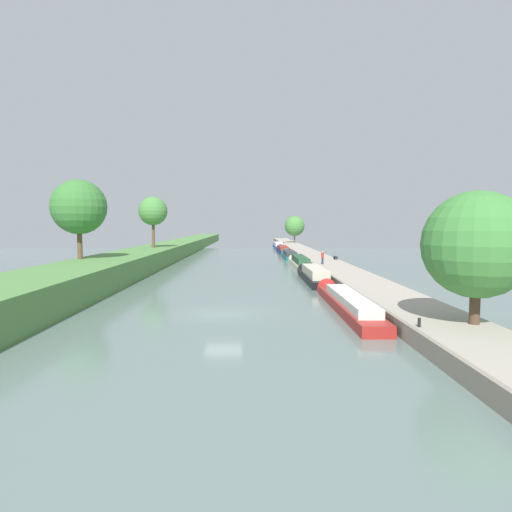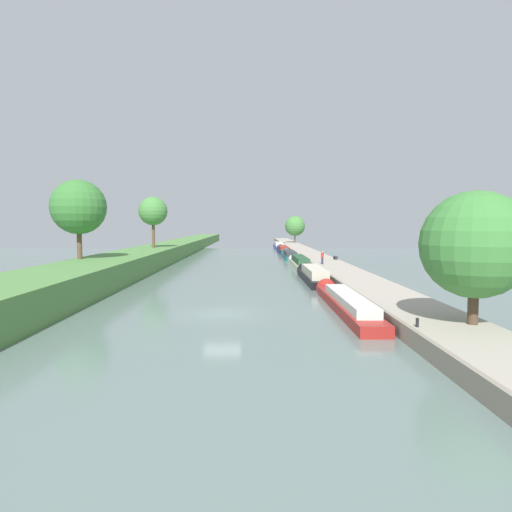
% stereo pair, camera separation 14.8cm
% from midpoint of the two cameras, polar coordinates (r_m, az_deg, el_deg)
% --- Properties ---
extents(ground_plane, '(160.00, 160.00, 0.00)m').
position_cam_midpoint_polar(ground_plane, '(30.05, -4.33, -7.34)').
color(ground_plane, slate).
extents(left_grassy_bank, '(6.84, 260.00, 2.33)m').
position_cam_midpoint_polar(left_grassy_bank, '(33.46, -27.79, -4.60)').
color(left_grassy_bank, '#518442').
rests_on(left_grassy_bank, ground_plane).
extents(right_towpath, '(4.47, 260.00, 0.87)m').
position_cam_midpoint_polar(right_towpath, '(31.57, 18.32, -6.18)').
color(right_towpath, '#A89E8E').
rests_on(right_towpath, ground_plane).
extents(stone_quay, '(0.25, 260.00, 0.92)m').
position_cam_midpoint_polar(stone_quay, '(30.89, 14.15, -6.27)').
color(stone_quay, gray).
rests_on(stone_quay, ground_plane).
extents(narrowboat_red, '(1.80, 16.24, 1.77)m').
position_cam_midpoint_polar(narrowboat_red, '(32.01, 11.25, -5.75)').
color(narrowboat_red, maroon).
rests_on(narrowboat_red, ground_plane).
extents(narrowboat_black, '(2.04, 13.77, 2.16)m').
position_cam_midpoint_polar(narrowboat_black, '(47.44, 7.18, -2.38)').
color(narrowboat_black, black).
rests_on(narrowboat_black, ground_plane).
extents(narrowboat_cream, '(1.84, 15.74, 2.07)m').
position_cam_midpoint_polar(narrowboat_cream, '(62.55, 5.45, -0.79)').
color(narrowboat_cream, beige).
rests_on(narrowboat_cream, ground_plane).
extents(narrowboat_teal, '(2.11, 13.57, 2.03)m').
position_cam_midpoint_polar(narrowboat_teal, '(78.99, 4.15, 0.15)').
color(narrowboat_teal, '#195B60').
rests_on(narrowboat_teal, ground_plane).
extents(narrowboat_navy, '(2.03, 14.69, 1.96)m').
position_cam_midpoint_polar(narrowboat_navy, '(94.51, 3.34, 0.83)').
color(narrowboat_navy, '#141E42').
rests_on(narrowboat_navy, ground_plane).
extents(narrowboat_blue, '(2.13, 13.60, 2.16)m').
position_cam_midpoint_polar(narrowboat_blue, '(110.19, 2.78, 1.32)').
color(narrowboat_blue, '#283D93').
rests_on(narrowboat_blue, ground_plane).
extents(tree_rightbank_near, '(5.42, 5.42, 6.77)m').
position_cam_midpoint_polar(tree_rightbank_near, '(25.09, 26.11, 1.30)').
color(tree_rightbank_near, '#4C3828').
rests_on(tree_rightbank_near, right_towpath).
extents(tree_rightbank_midnear, '(5.46, 5.46, 7.24)m').
position_cam_midpoint_polar(tree_rightbank_midnear, '(122.74, 4.89, 3.82)').
color(tree_rightbank_midnear, brown).
rests_on(tree_rightbank_midnear, right_towpath).
extents(tree_leftbank_downstream, '(4.35, 4.35, 7.75)m').
position_cam_midpoint_polar(tree_leftbank_downstream, '(70.23, -13.02, 5.57)').
color(tree_leftbank_downstream, brown).
rests_on(tree_leftbank_downstream, left_grassy_bank).
extents(tree_leftbank_upstream, '(5.59, 5.59, 8.14)m').
position_cam_midpoint_polar(tree_leftbank_upstream, '(49.55, -21.68, 5.79)').
color(tree_leftbank_upstream, brown).
rests_on(tree_leftbank_upstream, left_grassy_bank).
extents(person_walking, '(0.34, 0.34, 1.66)m').
position_cam_midpoint_polar(person_walking, '(57.17, 8.38, -0.17)').
color(person_walking, '#282D42').
rests_on(person_walking, right_towpath).
extents(mooring_bollard_near, '(0.16, 0.16, 0.45)m').
position_cam_midpoint_polar(mooring_bollard_near, '(23.77, 19.87, -7.95)').
color(mooring_bollard_near, black).
rests_on(mooring_bollard_near, right_towpath).
extents(mooring_bollard_far, '(0.16, 0.16, 0.45)m').
position_cam_midpoint_polar(mooring_bollard_far, '(116.52, 3.51, 1.71)').
color(mooring_bollard_far, black).
rests_on(mooring_bollard_far, right_towpath).
extents(park_bench, '(0.44, 1.50, 0.47)m').
position_cam_midpoint_polar(park_bench, '(65.18, 10.02, -0.13)').
color(park_bench, '#333338').
rests_on(park_bench, right_towpath).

